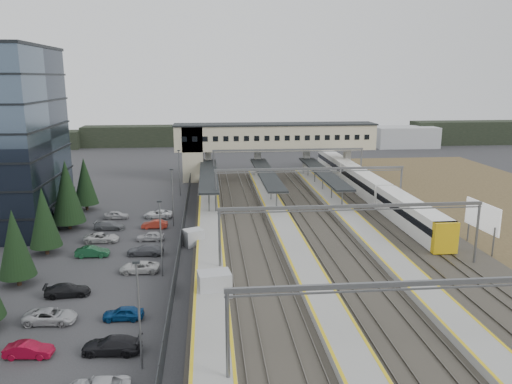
{
  "coord_description": "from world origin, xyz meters",
  "views": [
    {
      "loc": [
        -3.0,
        -57.36,
        20.18
      ],
      "look_at": [
        3.79,
        12.56,
        4.0
      ],
      "focal_mm": 35.0,
      "sensor_mm": 36.0,
      "label": 1
    }
  ],
  "objects": [
    {
      "name": "rail_corridor",
      "position": [
        9.34,
        5.0,
        0.29
      ],
      "size": [
        34.0,
        90.0,
        0.92
      ],
      "color": "#312C27",
      "rests_on": "ground"
    },
    {
      "name": "ground",
      "position": [
        0.0,
        0.0,
        0.0
      ],
      "size": [
        220.0,
        220.0,
        0.0
      ],
      "primitive_type": "plane",
      "color": "#2B2B2D",
      "rests_on": "ground"
    },
    {
      "name": "car_park",
      "position": [
        -13.22,
        -5.93,
        0.6
      ],
      "size": [
        10.53,
        44.59,
        1.29
      ],
      "color": "maroon",
      "rests_on": "ground"
    },
    {
      "name": "relay_cabin_far",
      "position": [
        -4.99,
        1.45,
        1.01
      ],
      "size": [
        2.78,
        2.6,
        2.03
      ],
      "color": "#A7A9AD",
      "rests_on": "ground"
    },
    {
      "name": "train",
      "position": [
        24.0,
        25.16,
        2.11
      ],
      "size": [
        2.94,
        61.44,
        3.7
      ],
      "color": "white",
      "rests_on": "ground"
    },
    {
      "name": "treeline_far",
      "position": [
        23.81,
        92.28,
        2.95
      ],
      "size": [
        170.0,
        19.0,
        7.0
      ],
      "color": "black",
      "rests_on": "ground"
    },
    {
      "name": "gantries",
      "position": [
        12.0,
        3.0,
        6.0
      ],
      "size": [
        28.4,
        62.28,
        7.17
      ],
      "color": "slate",
      "rests_on": "ground"
    },
    {
      "name": "footbridge",
      "position": [
        7.7,
        42.0,
        7.93
      ],
      "size": [
        40.4,
        6.4,
        11.2
      ],
      "color": "beige",
      "rests_on": "ground"
    },
    {
      "name": "billboard",
      "position": [
        29.34,
        -3.13,
        3.88
      ],
      "size": [
        0.68,
        6.58,
        5.71
      ],
      "color": "slate",
      "rests_on": "ground"
    },
    {
      "name": "relay_cabin_near",
      "position": [
        -2.67,
        -13.72,
        1.25
      ],
      "size": [
        3.29,
        2.63,
        2.49
      ],
      "color": "#A7A9AD",
      "rests_on": "ground"
    },
    {
      "name": "canopies",
      "position": [
        7.0,
        27.0,
        3.92
      ],
      "size": [
        23.1,
        30.0,
        3.28
      ],
      "color": "black",
      "rests_on": "ground"
    },
    {
      "name": "conifer_row",
      "position": [
        -22.0,
        -3.86,
        4.84
      ],
      "size": [
        4.42,
        49.82,
        9.5
      ],
      "color": "black",
      "rests_on": "ground"
    },
    {
      "name": "fence",
      "position": [
        -6.5,
        5.0,
        1.0
      ],
      "size": [
        0.08,
        90.0,
        2.0
      ],
      "color": "#26282B",
      "rests_on": "ground"
    },
    {
      "name": "lampposts",
      "position": [
        -8.0,
        1.25,
        4.34
      ],
      "size": [
        0.5,
        53.25,
        8.07
      ],
      "color": "slate",
      "rests_on": "ground"
    }
  ]
}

